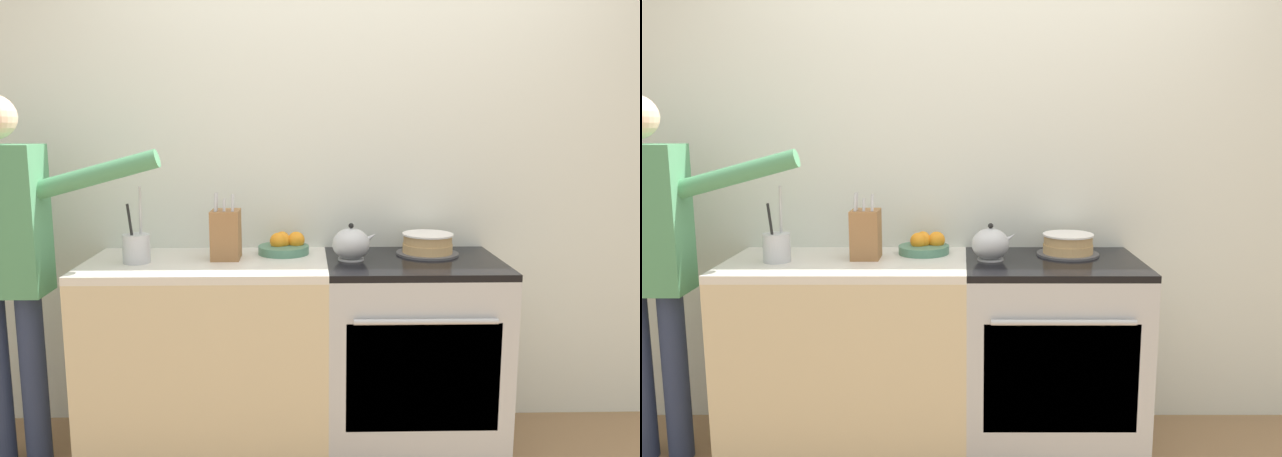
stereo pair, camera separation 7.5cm
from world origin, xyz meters
The scene contains 9 objects.
wall_back centered at (0.00, 0.62, 1.30)m, with size 8.00×0.04×2.60m.
counter_cabinet centered at (-0.66, 0.30, 0.45)m, with size 1.08×0.60×0.89m.
stove_range centered at (0.27, 0.30, 0.45)m, with size 0.79×0.63×0.89m.
layer_cake centered at (0.35, 0.41, 0.94)m, with size 0.29×0.29×0.10m.
tea_kettle centered at (-0.01, 0.31, 0.96)m, with size 0.21×0.17×0.17m.
knife_block centered at (-0.58, 0.34, 1.01)m, with size 0.13×0.15×0.30m.
utensil_crock centered at (-0.97, 0.27, 0.96)m, with size 0.12×0.12×0.34m.
fruit_bowl centered at (-0.32, 0.46, 0.93)m, with size 0.24×0.24×0.10m.
person_baker centered at (-1.49, 0.19, 0.97)m, with size 0.92×0.20×1.62m.
Camera 1 is at (-0.22, -2.44, 1.50)m, focal length 35.00 mm.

